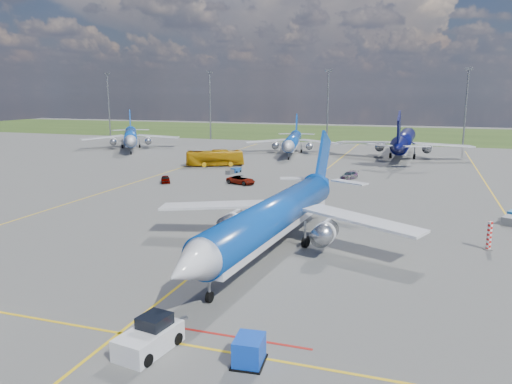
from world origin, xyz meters
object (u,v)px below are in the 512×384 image
(main_airliner, at_px, (274,251))
(baggage_tug_c, at_px, (234,171))
(warning_post, at_px, (489,236))
(bg_jet_nw, at_px, (131,149))
(service_car_a, at_px, (166,179))
(bg_jet_n, at_px, (403,157))
(pushback_tug, at_px, (150,337))
(service_car_b, at_px, (241,180))
(service_car_c, at_px, (349,175))
(bg_jet_nnw, at_px, (292,154))
(apron_bus, at_px, (215,158))
(uld_container, at_px, (249,350))

(main_airliner, height_order, baggage_tug_c, main_airliner)
(warning_post, bearing_deg, bg_jet_nw, 141.68)
(service_car_a, bearing_deg, bg_jet_nw, 97.82)
(bg_jet_n, bearing_deg, pushback_tug, 85.33)
(main_airliner, distance_m, pushback_tug, 21.67)
(bg_jet_n, bearing_deg, warning_post, 100.40)
(pushback_tug, relative_size, service_car_b, 1.22)
(service_car_c, bearing_deg, bg_jet_nw, 173.24)
(warning_post, height_order, main_airliner, main_airliner)
(bg_jet_nw, bearing_deg, bg_jet_nnw, -26.91)
(baggage_tug_c, bearing_deg, bg_jet_nw, 157.05)
(bg_jet_nw, bearing_deg, warning_post, -70.51)
(bg_jet_nnw, bearing_deg, service_car_c, -69.90)
(bg_jet_n, xyz_separation_m, service_car_a, (-39.00, -50.72, 0.64))
(apron_bus, xyz_separation_m, service_car_b, (12.93, -18.51, -1.02))
(service_car_b, bearing_deg, warning_post, -108.41)
(bg_jet_nw, bearing_deg, bg_jet_n, -26.94)
(pushback_tug, height_order, uld_container, pushback_tug)
(bg_jet_nnw, distance_m, apron_bus, 28.76)
(bg_jet_n, distance_m, service_car_b, 54.16)
(service_car_a, height_order, service_car_b, service_car_b)
(pushback_tug, xyz_separation_m, service_car_c, (3.03, 67.25, -0.18))
(service_car_a, bearing_deg, main_airliner, -77.28)
(pushback_tug, distance_m, apron_bus, 79.27)
(uld_container, bearing_deg, pushback_tug, 178.87)
(bg_jet_n, relative_size, baggage_tug_c, 10.29)
(uld_container, bearing_deg, warning_post, 55.19)
(baggage_tug_c, bearing_deg, apron_bus, 146.43)
(uld_container, relative_size, service_car_a, 0.56)
(main_airliner, xyz_separation_m, baggage_tug_c, (-21.78, 45.30, 0.45))
(bg_jet_n, xyz_separation_m, service_car_b, (-25.67, -47.69, 0.73))
(warning_post, height_order, service_car_b, warning_post)
(main_airliner, xyz_separation_m, uld_container, (4.70, -21.11, 0.84))
(service_car_a, relative_size, service_car_c, 0.80)
(bg_jet_n, bearing_deg, bg_jet_nw, 6.80)
(bg_jet_nw, relative_size, service_car_a, 10.27)
(bg_jet_nnw, bearing_deg, bg_jet_nw, 175.19)
(apron_bus, height_order, service_car_c, apron_bus)
(service_car_c, height_order, baggage_tug_c, service_car_c)
(warning_post, relative_size, bg_jet_nnw, 0.08)
(uld_container, bearing_deg, service_car_c, 87.76)
(service_car_a, distance_m, service_car_b, 13.67)
(baggage_tug_c, bearing_deg, main_airliner, -52.23)
(bg_jet_nnw, bearing_deg, apron_bus, -121.96)
(warning_post, bearing_deg, bg_jet_nnw, 118.81)
(bg_jet_n, bearing_deg, service_car_a, 53.99)
(bg_jet_n, relative_size, service_car_c, 9.61)
(uld_container, height_order, baggage_tug_c, uld_container)
(service_car_b, bearing_deg, baggage_tug_c, 44.05)
(bg_jet_nnw, distance_m, service_car_a, 49.45)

